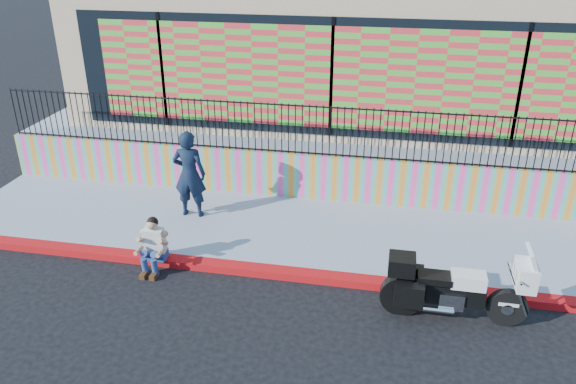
# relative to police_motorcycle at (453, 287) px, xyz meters

# --- Properties ---
(ground) EXTENTS (90.00, 90.00, 0.00)m
(ground) POSITION_rel_police_motorcycle_xyz_m (-2.70, 0.68, -0.62)
(ground) COLOR black
(ground) RESTS_ON ground
(red_curb) EXTENTS (16.00, 0.30, 0.15)m
(red_curb) POSITION_rel_police_motorcycle_xyz_m (-2.70, 0.68, -0.55)
(red_curb) COLOR red
(red_curb) RESTS_ON ground
(sidewalk) EXTENTS (16.00, 3.00, 0.15)m
(sidewalk) POSITION_rel_police_motorcycle_xyz_m (-2.70, 2.33, -0.55)
(sidewalk) COLOR gray
(sidewalk) RESTS_ON ground
(mural_wall) EXTENTS (16.00, 0.20, 1.10)m
(mural_wall) POSITION_rel_police_motorcycle_xyz_m (-2.70, 3.93, 0.08)
(mural_wall) COLOR #FF439A
(mural_wall) RESTS_ON sidewalk
(metal_fence) EXTENTS (15.80, 0.04, 1.20)m
(metal_fence) POSITION_rel_police_motorcycle_xyz_m (-2.70, 3.93, 1.23)
(metal_fence) COLOR black
(metal_fence) RESTS_ON mural_wall
(elevated_platform) EXTENTS (16.00, 10.00, 1.25)m
(elevated_platform) POSITION_rel_police_motorcycle_xyz_m (-2.70, 9.03, 0.00)
(elevated_platform) COLOR gray
(elevated_platform) RESTS_ON ground
(storefront_building) EXTENTS (14.00, 8.06, 4.00)m
(storefront_building) POSITION_rel_police_motorcycle_xyz_m (-2.70, 8.81, 2.63)
(storefront_building) COLOR tan
(storefront_building) RESTS_ON elevated_platform
(police_motorcycle) EXTENTS (2.39, 0.79, 1.49)m
(police_motorcycle) POSITION_rel_police_motorcycle_xyz_m (0.00, 0.00, 0.00)
(police_motorcycle) COLOR black
(police_motorcycle) RESTS_ON ground
(police_officer) EXTENTS (0.75, 0.51, 1.99)m
(police_officer) POSITION_rel_police_motorcycle_xyz_m (-5.50, 2.52, 0.52)
(police_officer) COLOR black
(police_officer) RESTS_ON sidewalk
(seated_man) EXTENTS (0.54, 0.71, 1.06)m
(seated_man) POSITION_rel_police_motorcycle_xyz_m (-5.53, 0.42, -0.17)
(seated_man) COLOR navy
(seated_man) RESTS_ON ground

